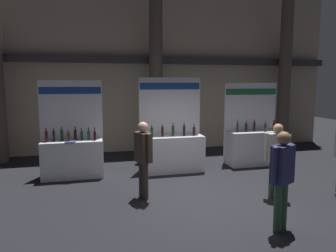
% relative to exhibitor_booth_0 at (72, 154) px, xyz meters
% --- Properties ---
extents(ground_plane, '(27.24, 27.24, 0.00)m').
position_rel_exhibitor_booth_0_xyz_m(ground_plane, '(2.70, -2.21, -0.61)').
color(ground_plane, black).
extents(hall_colonnade, '(13.62, 1.08, 5.83)m').
position_rel_exhibitor_booth_0_xyz_m(hall_colonnade, '(2.70, 2.85, 2.29)').
color(hall_colonnade, tan).
rests_on(hall_colonnade, ground_plane).
extents(exhibitor_booth_0, '(1.60, 0.71, 2.50)m').
position_rel_exhibitor_booth_0_xyz_m(exhibitor_booth_0, '(0.00, 0.00, 0.00)').
color(exhibitor_booth_0, white).
rests_on(exhibitor_booth_0, ground_plane).
extents(exhibitor_booth_1, '(1.75, 0.66, 2.58)m').
position_rel_exhibitor_booth_0_xyz_m(exhibitor_booth_1, '(2.66, -0.10, 0.02)').
color(exhibitor_booth_1, white).
rests_on(exhibitor_booth_1, ground_plane).
extents(exhibitor_booth_2, '(1.69, 0.66, 2.43)m').
position_rel_exhibitor_booth_0_xyz_m(exhibitor_booth_2, '(5.22, 0.05, 0.00)').
color(exhibitor_booth_2, white).
rests_on(exhibitor_booth_2, ground_plane).
extents(visitor_0, '(0.43, 0.41, 1.59)m').
position_rel_exhibitor_booth_0_xyz_m(visitor_0, '(4.26, -2.65, 0.33)').
color(visitor_0, '#33563D').
rests_on(visitor_0, ground_plane).
extents(visitor_2, '(0.52, 0.38, 1.66)m').
position_rel_exhibitor_booth_0_xyz_m(visitor_2, '(3.46, -4.03, 0.38)').
color(visitor_2, '#33563D').
rests_on(visitor_2, ground_plane).
extents(visitor_4, '(0.35, 0.52, 1.63)m').
position_rel_exhibitor_booth_0_xyz_m(visitor_4, '(1.52, -2.00, 0.36)').
color(visitor_4, '#47382D').
rests_on(visitor_4, ground_plane).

